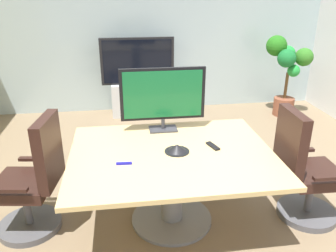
{
  "coord_description": "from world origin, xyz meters",
  "views": [
    {
      "loc": [
        -0.51,
        -2.58,
        2.09
      ],
      "look_at": [
        -0.1,
        0.33,
        0.87
      ],
      "focal_mm": 36.54,
      "sensor_mm": 36.0,
      "label": 1
    }
  ],
  "objects_px": {
    "tv_monitor": "(163,96)",
    "conference_table": "(172,169)",
    "office_chair_right": "(304,175)",
    "office_chair_left": "(34,185)",
    "wall_display_unit": "(138,90)",
    "potted_plant": "(287,66)",
    "conference_phone": "(177,149)",
    "remote_control": "(213,146)"
  },
  "relations": [
    {
      "from": "conference_table",
      "to": "remote_control",
      "type": "bearing_deg",
      "value": 8.75
    },
    {
      "from": "office_chair_left",
      "to": "wall_display_unit",
      "type": "distance_m",
      "value": 3.08
    },
    {
      "from": "conference_table",
      "to": "wall_display_unit",
      "type": "bearing_deg",
      "value": 92.49
    },
    {
      "from": "wall_display_unit",
      "to": "potted_plant",
      "type": "height_order",
      "value": "potted_plant"
    },
    {
      "from": "tv_monitor",
      "to": "conference_table",
      "type": "bearing_deg",
      "value": -88.59
    },
    {
      "from": "conference_table",
      "to": "tv_monitor",
      "type": "relative_size",
      "value": 2.12
    },
    {
      "from": "office_chair_left",
      "to": "tv_monitor",
      "type": "height_order",
      "value": "tv_monitor"
    },
    {
      "from": "conference_table",
      "to": "tv_monitor",
      "type": "distance_m",
      "value": 0.75
    },
    {
      "from": "remote_control",
      "to": "office_chair_left",
      "type": "bearing_deg",
      "value": 162.46
    },
    {
      "from": "office_chair_left",
      "to": "potted_plant",
      "type": "distance_m",
      "value": 4.37
    },
    {
      "from": "office_chair_left",
      "to": "office_chair_right",
      "type": "bearing_deg",
      "value": 94.28
    },
    {
      "from": "potted_plant",
      "to": "office_chair_right",
      "type": "bearing_deg",
      "value": -112.02
    },
    {
      "from": "tv_monitor",
      "to": "conference_phone",
      "type": "height_order",
      "value": "tv_monitor"
    },
    {
      "from": "tv_monitor",
      "to": "office_chair_right",
      "type": "bearing_deg",
      "value": -27.46
    },
    {
      "from": "potted_plant",
      "to": "conference_phone",
      "type": "relative_size",
      "value": 6.06
    },
    {
      "from": "conference_table",
      "to": "wall_display_unit",
      "type": "height_order",
      "value": "wall_display_unit"
    },
    {
      "from": "conference_table",
      "to": "office_chair_right",
      "type": "xyz_separation_m",
      "value": [
        1.22,
        -0.11,
        -0.09
      ]
    },
    {
      "from": "conference_table",
      "to": "potted_plant",
      "type": "height_order",
      "value": "potted_plant"
    },
    {
      "from": "conference_table",
      "to": "office_chair_left",
      "type": "relative_size",
      "value": 1.64
    },
    {
      "from": "wall_display_unit",
      "to": "conference_phone",
      "type": "relative_size",
      "value": 5.95
    },
    {
      "from": "office_chair_right",
      "to": "tv_monitor",
      "type": "xyz_separation_m",
      "value": [
        -1.23,
        0.64,
        0.62
      ]
    },
    {
      "from": "office_chair_left",
      "to": "potted_plant",
      "type": "bearing_deg",
      "value": 134.02
    },
    {
      "from": "office_chair_left",
      "to": "remote_control",
      "type": "bearing_deg",
      "value": 98.39
    },
    {
      "from": "potted_plant",
      "to": "remote_control",
      "type": "relative_size",
      "value": 7.84
    },
    {
      "from": "tv_monitor",
      "to": "wall_display_unit",
      "type": "height_order",
      "value": "tv_monitor"
    },
    {
      "from": "tv_monitor",
      "to": "conference_phone",
      "type": "relative_size",
      "value": 3.82
    },
    {
      "from": "office_chair_left",
      "to": "remote_control",
      "type": "distance_m",
      "value": 1.63
    },
    {
      "from": "tv_monitor",
      "to": "conference_phone",
      "type": "bearing_deg",
      "value": -83.45
    },
    {
      "from": "conference_phone",
      "to": "tv_monitor",
      "type": "bearing_deg",
      "value": 96.55
    },
    {
      "from": "wall_display_unit",
      "to": "conference_phone",
      "type": "height_order",
      "value": "wall_display_unit"
    },
    {
      "from": "conference_table",
      "to": "tv_monitor",
      "type": "height_order",
      "value": "tv_monitor"
    },
    {
      "from": "office_chair_right",
      "to": "wall_display_unit",
      "type": "xyz_separation_m",
      "value": [
        -1.34,
        3.05,
        -0.01
      ]
    },
    {
      "from": "conference_table",
      "to": "conference_phone",
      "type": "relative_size",
      "value": 8.1
    },
    {
      "from": "wall_display_unit",
      "to": "office_chair_left",
      "type": "bearing_deg",
      "value": -110.72
    },
    {
      "from": "office_chair_right",
      "to": "tv_monitor",
      "type": "height_order",
      "value": "tv_monitor"
    },
    {
      "from": "conference_table",
      "to": "office_chair_left",
      "type": "xyz_separation_m",
      "value": [
        -1.22,
        0.05,
        -0.09
      ]
    },
    {
      "from": "office_chair_left",
      "to": "tv_monitor",
      "type": "xyz_separation_m",
      "value": [
        1.2,
        0.47,
        0.62
      ]
    },
    {
      "from": "remote_control",
      "to": "conference_table",
      "type": "bearing_deg",
      "value": 171.05
    },
    {
      "from": "conference_table",
      "to": "conference_phone",
      "type": "distance_m",
      "value": 0.21
    },
    {
      "from": "conference_phone",
      "to": "remote_control",
      "type": "bearing_deg",
      "value": 8.25
    },
    {
      "from": "office_chair_left",
      "to": "remote_control",
      "type": "xyz_separation_m",
      "value": [
        1.6,
        0.0,
        0.27
      ]
    },
    {
      "from": "office_chair_left",
      "to": "wall_display_unit",
      "type": "xyz_separation_m",
      "value": [
        1.09,
        2.88,
        -0.01
      ]
    }
  ]
}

